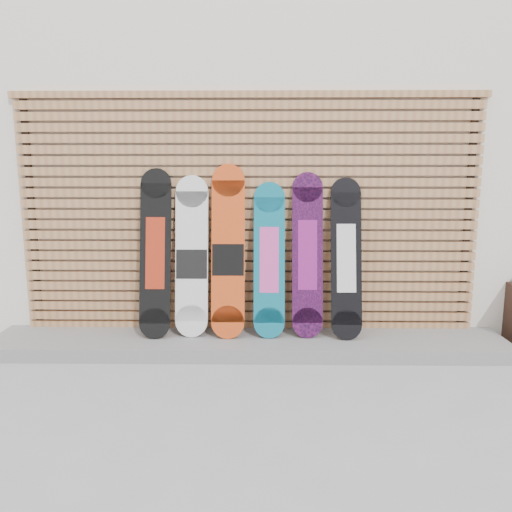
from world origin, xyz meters
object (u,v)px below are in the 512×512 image
object	(u,v)px
snowboard_1	(192,257)
snowboard_2	(228,252)
snowboard_4	(307,255)
snowboard_0	(155,253)
snowboard_3	(269,260)
snowboard_5	(346,258)

from	to	relation	value
snowboard_1	snowboard_2	size ratio (longest dim) A/B	0.94
snowboard_1	snowboard_4	xyz separation A→B (m)	(1.04, -0.00, 0.02)
snowboard_1	snowboard_4	size ratio (longest dim) A/B	0.98
snowboard_1	snowboard_0	bearing A→B (deg)	-175.55
snowboard_2	snowboard_3	bearing A→B (deg)	1.74
snowboard_3	snowboard_4	bearing A→B (deg)	1.07
snowboard_4	snowboard_5	world-z (taller)	snowboard_4
snowboard_0	snowboard_1	world-z (taller)	snowboard_0
snowboard_3	snowboard_5	world-z (taller)	snowboard_5
snowboard_2	snowboard_5	xyz separation A→B (m)	(1.06, -0.01, -0.05)
snowboard_1	snowboard_4	world-z (taller)	snowboard_4
snowboard_2	snowboard_4	size ratio (longest dim) A/B	1.05
snowboard_0	snowboard_3	bearing A→B (deg)	0.81
snowboard_0	snowboard_5	xyz separation A→B (m)	(1.71, -0.00, -0.04)
snowboard_2	snowboard_4	world-z (taller)	snowboard_2
snowboard_5	snowboard_3	bearing A→B (deg)	178.38
snowboard_2	snowboard_5	distance (m)	1.06
snowboard_0	snowboard_3	xyz separation A→B (m)	(1.02, 0.01, -0.06)
snowboard_0	snowboard_4	world-z (taller)	snowboard_0
snowboard_1	snowboard_5	xyz separation A→B (m)	(1.39, -0.03, 0.00)
snowboard_4	snowboard_2	bearing A→B (deg)	-178.58
snowboard_2	snowboard_4	distance (m)	0.71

